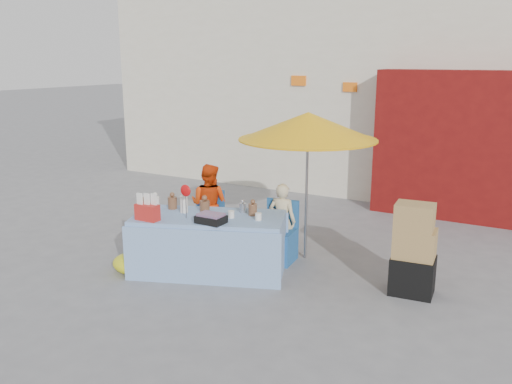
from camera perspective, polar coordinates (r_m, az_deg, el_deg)
The scene contains 10 objects.
ground at distance 7.29m, azimuth -2.33°, elevation -8.65°, with size 80.00×80.00×0.00m, color slate.
backdrop at distance 13.58m, azimuth 17.06°, elevation 14.62°, with size 14.00×8.00×7.80m.
market_table at distance 7.28m, azimuth -5.00°, elevation -5.37°, with size 2.23×1.61×1.23m.
chair_left at distance 8.29m, azimuth -5.44°, elevation -3.99°, with size 0.53×0.52×0.85m.
chair_right at distance 7.68m, azimuth 2.27°, elevation -5.42°, with size 0.53×0.52×0.85m.
vendor_orange at distance 8.29m, azimuth -4.96°, elevation -1.30°, with size 0.61×0.47×1.25m, color #E73F0C.
vendor_beige at distance 7.70m, azimuth 2.77°, elevation -3.07°, with size 0.40×0.26×1.10m, color beige.
umbrella at distance 7.43m, azimuth 5.49°, elevation 6.86°, with size 1.90×1.90×2.09m.
box_stack at distance 6.81m, azimuth 16.26°, elevation -6.16°, with size 0.55×0.47×1.13m.
tarp_bundle at distance 7.46m, azimuth -12.77°, elevation -7.36°, with size 0.60×0.48×0.27m, color yellow.
Camera 1 is at (3.56, -5.71, 2.80)m, focal length 38.00 mm.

